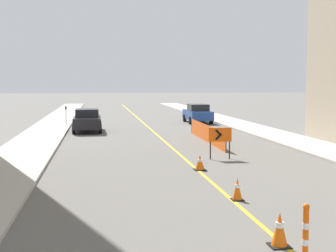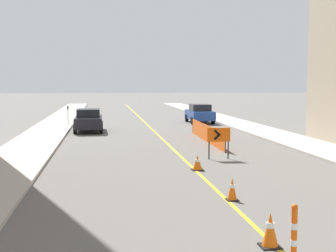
# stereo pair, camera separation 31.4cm
# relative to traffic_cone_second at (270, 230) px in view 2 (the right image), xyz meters

# --- Properties ---
(lane_stripe) EXTENTS (0.12, 71.66, 0.01)m
(lane_stripe) POSITION_rel_traffic_cone_second_xyz_m (0.13, 28.45, -0.36)
(lane_stripe) COLOR gold
(lane_stripe) RESTS_ON ground_plane
(sidewalk_left) EXTENTS (2.83, 71.66, 0.13)m
(sidewalk_left) POSITION_rel_traffic_cone_second_xyz_m (-7.17, 28.45, -0.29)
(sidewalk_left) COLOR #ADA89E
(sidewalk_left) RESTS_ON ground_plane
(sidewalk_right) EXTENTS (2.83, 71.66, 0.13)m
(sidewalk_right) POSITION_rel_traffic_cone_second_xyz_m (7.43, 28.45, -0.29)
(sidewalk_right) COLOR #ADA89E
(sidewalk_right) RESTS_ON ground_plane
(traffic_cone_second) EXTENTS (0.42, 0.42, 0.73)m
(traffic_cone_second) POSITION_rel_traffic_cone_second_xyz_m (0.00, 0.00, 0.00)
(traffic_cone_second) COLOR black
(traffic_cone_second) RESTS_ON ground_plane
(traffic_cone_third) EXTENTS (0.35, 0.35, 0.65)m
(traffic_cone_third) POSITION_rel_traffic_cone_second_xyz_m (0.28, 3.85, -0.04)
(traffic_cone_third) COLOR black
(traffic_cone_third) RESTS_ON ground_plane
(traffic_cone_fourth) EXTENTS (0.46, 0.46, 0.59)m
(traffic_cone_fourth) POSITION_rel_traffic_cone_second_xyz_m (0.22, 8.57, -0.07)
(traffic_cone_fourth) COLOR black
(traffic_cone_fourth) RESTS_ON ground_plane
(delineator_post_front) EXTENTS (0.35, 0.35, 1.25)m
(delineator_post_front) POSITION_rel_traffic_cone_second_xyz_m (-0.04, -1.29, 0.18)
(delineator_post_front) COLOR black
(delineator_post_front) RESTS_ON ground_plane
(arrow_barricade_primary) EXTENTS (1.03, 0.12, 1.40)m
(arrow_barricade_primary) POSITION_rel_traffic_cone_second_xyz_m (1.67, 11.00, 0.65)
(arrow_barricade_primary) COLOR #EF560C
(arrow_barricade_primary) RESTS_ON ground_plane
(safety_mesh_fence) EXTENTS (0.19, 9.01, 0.96)m
(safety_mesh_fence) POSITION_rel_traffic_cone_second_xyz_m (2.51, 17.23, 0.12)
(safety_mesh_fence) COLOR #EF560C
(safety_mesh_fence) RESTS_ON ground_plane
(parked_car_curb_near) EXTENTS (1.93, 4.30, 1.59)m
(parked_car_curb_near) POSITION_rel_traffic_cone_second_xyz_m (-4.38, 23.56, 0.44)
(parked_car_curb_near) COLOR black
(parked_car_curb_near) RESTS_ON ground_plane
(parked_car_curb_mid) EXTENTS (1.93, 4.30, 1.59)m
(parked_car_curb_mid) POSITION_rel_traffic_cone_second_xyz_m (4.65, 29.43, 0.44)
(parked_car_curb_mid) COLOR navy
(parked_car_curb_mid) RESTS_ON ground_plane
(parking_meter_far_curb) EXTENTS (0.12, 0.11, 1.45)m
(parking_meter_far_curb) POSITION_rel_traffic_cone_second_xyz_m (-6.11, 28.06, 0.79)
(parking_meter_far_curb) COLOR #4C4C51
(parking_meter_far_curb) RESTS_ON sidewalk_left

